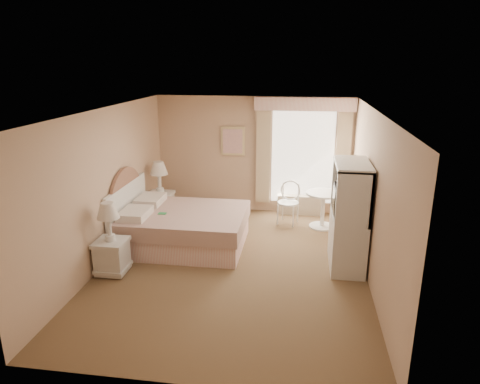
% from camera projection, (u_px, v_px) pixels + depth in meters
% --- Properties ---
extents(room, '(4.21, 5.51, 2.51)m').
position_uv_depth(room, '(234.00, 192.00, 6.64)').
color(room, brown).
rests_on(room, ground).
extents(window, '(2.05, 0.22, 2.51)m').
position_uv_depth(window, '(303.00, 153.00, 8.98)').
color(window, white).
rests_on(window, room).
extents(framed_art, '(0.52, 0.04, 0.62)m').
position_uv_depth(framed_art, '(233.00, 141.00, 9.18)').
color(framed_art, '#D6BB83').
rests_on(framed_art, room).
extents(bed, '(2.17, 1.71, 1.51)m').
position_uv_depth(bed, '(178.00, 226.00, 7.67)').
color(bed, '#D5908A').
rests_on(bed, room).
extents(nightstand_near, '(0.48, 0.48, 1.15)m').
position_uv_depth(nightstand_near, '(111.00, 247.00, 6.62)').
color(nightstand_near, silver).
rests_on(nightstand_near, room).
extents(nightstand_far, '(0.51, 0.51, 1.23)m').
position_uv_depth(nightstand_far, '(160.00, 199.00, 8.87)').
color(nightstand_far, silver).
rests_on(nightstand_far, room).
extents(round_table, '(0.69, 0.69, 0.73)m').
position_uv_depth(round_table, '(323.00, 204.00, 8.46)').
color(round_table, white).
rests_on(round_table, room).
extents(cafe_chair, '(0.52, 0.52, 0.88)m').
position_uv_depth(cafe_chair, '(289.00, 199.00, 8.70)').
color(cafe_chair, white).
rests_on(cafe_chair, room).
extents(armoire, '(0.52, 1.04, 1.73)m').
position_uv_depth(armoire, '(349.00, 224.00, 6.79)').
color(armoire, silver).
rests_on(armoire, room).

